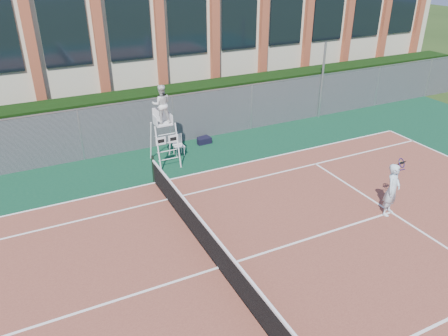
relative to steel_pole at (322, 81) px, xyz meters
name	(u,v)px	position (x,y,z in m)	size (l,w,h in m)	color
ground	(219,268)	(-10.04, -8.70, -1.94)	(120.00, 120.00, 0.00)	#233814
apron	(204,248)	(-10.04, -7.70, -1.93)	(36.00, 20.00, 0.01)	#0D3A26
tennis_court	(219,268)	(-10.04, -8.70, -1.92)	(23.77, 10.97, 0.02)	brown
tennis_net	(218,253)	(-10.04, -8.70, -1.40)	(0.10, 11.30, 1.10)	black
fence	(129,127)	(-10.04, 0.10, -0.84)	(40.00, 0.06, 2.20)	#595E60
hedge	(122,119)	(-10.04, 1.30, -0.84)	(40.00, 1.40, 2.20)	black
building	(80,24)	(-10.04, 9.25, 2.21)	(45.00, 10.60, 8.22)	beige
steel_pole	(322,81)	(0.00, 0.00, 0.00)	(0.12, 0.12, 3.87)	#9EA0A5
umpire_chair	(162,106)	(-9.09, -1.66, 0.49)	(0.93, 1.42, 3.32)	white
plastic_chair	(178,143)	(-8.33, -1.20, -1.39)	(0.42, 0.42, 0.91)	silver
sports_bag_near	(204,141)	(-6.85, -0.61, -1.79)	(0.64, 0.26, 0.27)	black
sports_bag_far	(203,139)	(-6.77, -0.27, -1.82)	(0.53, 0.23, 0.21)	black
tennis_player	(392,190)	(-3.79, -8.70, -1.00)	(1.06, 0.78, 1.81)	silver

